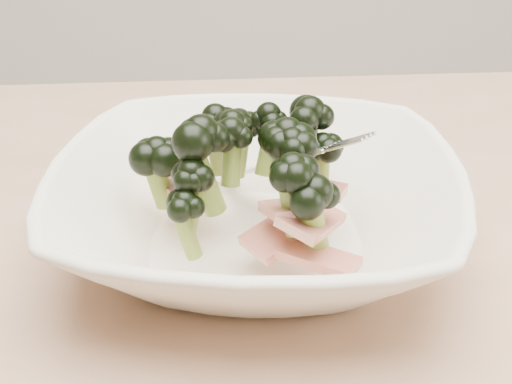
% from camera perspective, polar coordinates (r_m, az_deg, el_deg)
% --- Properties ---
extents(dining_table, '(1.20, 0.80, 0.75)m').
position_cam_1_polar(dining_table, '(0.62, 2.81, -11.94)').
color(dining_table, tan).
rests_on(dining_table, ground).
extents(broccoli_dish, '(0.34, 0.34, 0.12)m').
position_cam_1_polar(broccoli_dish, '(0.53, -0.04, -0.75)').
color(broccoli_dish, '#F0E3CB').
rests_on(broccoli_dish, dining_table).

